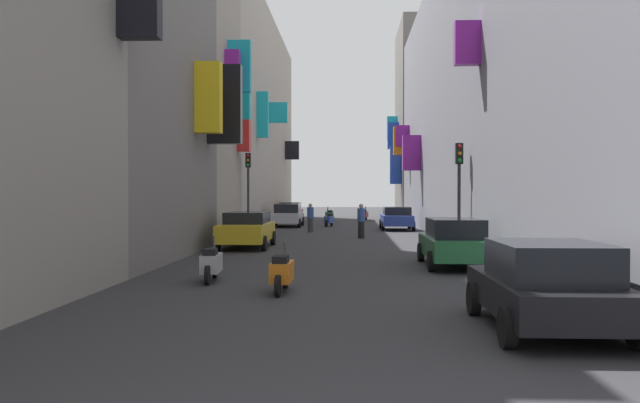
{
  "coord_description": "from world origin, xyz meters",
  "views": [
    {
      "loc": [
        0.72,
        -3.35,
        2.25
      ],
      "look_at": [
        -0.47,
        22.34,
        1.91
      ],
      "focal_mm": 36.83,
      "sensor_mm": 36.0,
      "label": 1
    }
  ],
  "objects_px": {
    "scooter_blue": "(329,220)",
    "scooter_green": "(329,215)",
    "parked_car_yellow": "(247,229)",
    "pedestrian_near_left": "(310,218)",
    "traffic_light_near_corner": "(459,179)",
    "parked_car_black": "(547,285)",
    "scooter_orange": "(282,272)",
    "pedestrian_crossing": "(361,221)",
    "traffic_light_far_corner": "(248,180)",
    "scooter_silver": "(211,263)",
    "parked_car_silver": "(288,215)",
    "parked_car_red": "(290,212)",
    "parked_car_blue": "(397,218)",
    "scooter_red": "(365,215)",
    "parked_car_green": "(454,241)"
  },
  "relations": [
    {
      "from": "scooter_blue",
      "to": "scooter_green",
      "type": "height_order",
      "value": "same"
    },
    {
      "from": "parked_car_yellow",
      "to": "pedestrian_near_left",
      "type": "xyz_separation_m",
      "value": [
        1.94,
        10.84,
        0.04
      ]
    },
    {
      "from": "parked_car_yellow",
      "to": "scooter_blue",
      "type": "height_order",
      "value": "parked_car_yellow"
    },
    {
      "from": "parked_car_yellow",
      "to": "traffic_light_near_corner",
      "type": "distance_m",
      "value": 8.83
    },
    {
      "from": "parked_car_black",
      "to": "scooter_orange",
      "type": "height_order",
      "value": "parked_car_black"
    },
    {
      "from": "pedestrian_crossing",
      "to": "pedestrian_near_left",
      "type": "bearing_deg",
      "value": 119.59
    },
    {
      "from": "parked_car_yellow",
      "to": "scooter_orange",
      "type": "relative_size",
      "value": 2.49
    },
    {
      "from": "pedestrian_near_left",
      "to": "traffic_light_far_corner",
      "type": "relative_size",
      "value": 0.38
    },
    {
      "from": "scooter_silver",
      "to": "scooter_blue",
      "type": "bearing_deg",
      "value": 85.6
    },
    {
      "from": "scooter_green",
      "to": "pedestrian_near_left",
      "type": "xyz_separation_m",
      "value": [
        -0.59,
        -15.28,
        0.35
      ]
    },
    {
      "from": "parked_car_silver",
      "to": "scooter_blue",
      "type": "distance_m",
      "value": 2.79
    },
    {
      "from": "parked_car_silver",
      "to": "parked_car_red",
      "type": "bearing_deg",
      "value": 93.94
    },
    {
      "from": "pedestrian_near_left",
      "to": "scooter_silver",
      "type": "bearing_deg",
      "value": -93.34
    },
    {
      "from": "parked_car_silver",
      "to": "traffic_light_near_corner",
      "type": "relative_size",
      "value": 1.08
    },
    {
      "from": "parked_car_blue",
      "to": "scooter_green",
      "type": "bearing_deg",
      "value": 109.24
    },
    {
      "from": "parked_car_black",
      "to": "pedestrian_near_left",
      "type": "xyz_separation_m",
      "value": [
        -5.47,
        26.67,
        0.06
      ]
    },
    {
      "from": "parked_car_silver",
      "to": "scooter_orange",
      "type": "bearing_deg",
      "value": -84.76
    },
    {
      "from": "parked_car_blue",
      "to": "parked_car_yellow",
      "type": "bearing_deg",
      "value": -117.99
    },
    {
      "from": "scooter_blue",
      "to": "pedestrian_crossing",
      "type": "relative_size",
      "value": 1.09
    },
    {
      "from": "parked_car_black",
      "to": "parked_car_silver",
      "type": "height_order",
      "value": "parked_car_silver"
    },
    {
      "from": "parked_car_blue",
      "to": "scooter_orange",
      "type": "height_order",
      "value": "parked_car_blue"
    },
    {
      "from": "scooter_green",
      "to": "pedestrian_near_left",
      "type": "distance_m",
      "value": 15.29
    },
    {
      "from": "parked_car_blue",
      "to": "pedestrian_near_left",
      "type": "relative_size",
      "value": 2.45
    },
    {
      "from": "scooter_orange",
      "to": "scooter_green",
      "type": "relative_size",
      "value": 1.02
    },
    {
      "from": "scooter_green",
      "to": "scooter_red",
      "type": "bearing_deg",
      "value": 17.96
    },
    {
      "from": "parked_car_blue",
      "to": "scooter_green",
      "type": "relative_size",
      "value": 2.29
    },
    {
      "from": "parked_car_red",
      "to": "scooter_orange",
      "type": "height_order",
      "value": "parked_car_red"
    },
    {
      "from": "parked_car_yellow",
      "to": "scooter_green",
      "type": "bearing_deg",
      "value": 84.47
    },
    {
      "from": "parked_car_blue",
      "to": "pedestrian_near_left",
      "type": "height_order",
      "value": "pedestrian_near_left"
    },
    {
      "from": "scooter_orange",
      "to": "scooter_green",
      "type": "xyz_separation_m",
      "value": [
        -0.16,
        38.04,
        -0.0
      ]
    },
    {
      "from": "scooter_blue",
      "to": "parked_car_black",
      "type": "bearing_deg",
      "value": -82.04
    },
    {
      "from": "parked_car_green",
      "to": "pedestrian_near_left",
      "type": "relative_size",
      "value": 2.61
    },
    {
      "from": "parked_car_green",
      "to": "scooter_silver",
      "type": "height_order",
      "value": "parked_car_green"
    },
    {
      "from": "parked_car_green",
      "to": "scooter_green",
      "type": "bearing_deg",
      "value": 98.47
    },
    {
      "from": "parked_car_silver",
      "to": "scooter_blue",
      "type": "height_order",
      "value": "parked_car_silver"
    },
    {
      "from": "scooter_orange",
      "to": "scooter_silver",
      "type": "height_order",
      "value": "same"
    },
    {
      "from": "parked_car_red",
      "to": "pedestrian_crossing",
      "type": "bearing_deg",
      "value": -74.12
    },
    {
      "from": "parked_car_silver",
      "to": "scooter_silver",
      "type": "distance_m",
      "value": 27.07
    },
    {
      "from": "parked_car_black",
      "to": "pedestrian_crossing",
      "type": "height_order",
      "value": "pedestrian_crossing"
    },
    {
      "from": "scooter_silver",
      "to": "traffic_light_near_corner",
      "type": "bearing_deg",
      "value": 44.89
    },
    {
      "from": "scooter_orange",
      "to": "traffic_light_near_corner",
      "type": "bearing_deg",
      "value": 59.17
    },
    {
      "from": "parked_car_red",
      "to": "parked_car_blue",
      "type": "relative_size",
      "value": 1.11
    },
    {
      "from": "pedestrian_crossing",
      "to": "scooter_red",
      "type": "bearing_deg",
      "value": 88.31
    },
    {
      "from": "parked_car_red",
      "to": "scooter_orange",
      "type": "bearing_deg",
      "value": -85.02
    },
    {
      "from": "scooter_orange",
      "to": "pedestrian_crossing",
      "type": "height_order",
      "value": "pedestrian_crossing"
    },
    {
      "from": "parked_car_yellow",
      "to": "parked_car_green",
      "type": "bearing_deg",
      "value": -41.29
    },
    {
      "from": "scooter_silver",
      "to": "scooter_red",
      "type": "bearing_deg",
      "value": 82.84
    },
    {
      "from": "parked_car_black",
      "to": "pedestrian_crossing",
      "type": "bearing_deg",
      "value": 96.95
    },
    {
      "from": "scooter_blue",
      "to": "pedestrian_near_left",
      "type": "height_order",
      "value": "pedestrian_near_left"
    },
    {
      "from": "traffic_light_far_corner",
      "to": "parked_car_blue",
      "type": "bearing_deg",
      "value": 35.87
    }
  ]
}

